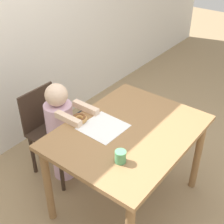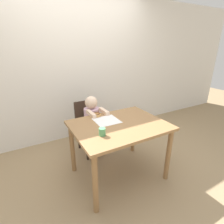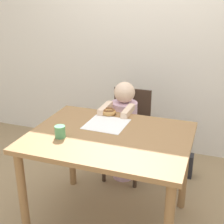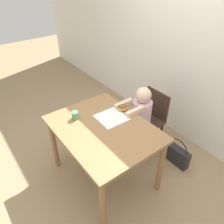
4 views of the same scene
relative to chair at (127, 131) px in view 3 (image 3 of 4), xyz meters
The scene contains 9 objects.
ground_plane 0.88m from the chair, 83.06° to the right, with size 12.00×12.00×0.00m, color #997F5B.
wall_back 1.03m from the chair, 81.58° to the left, with size 8.00×0.05×2.50m.
dining_table 0.79m from the chair, 83.06° to the right, with size 1.13×0.87×0.76m.
chair is the anchor object (origin of this frame).
child_figure 0.13m from the chair, 90.00° to the right, with size 0.25×0.46×0.96m.
donut 0.53m from the chair, 96.52° to the right, with size 0.12×0.12×0.05m.
napkin 0.67m from the chair, 89.33° to the right, with size 0.31×0.31×0.00m.
handbag 0.56m from the chair, 12.72° to the left, with size 0.35×0.10×0.37m.
cup 1.00m from the chair, 103.25° to the right, with size 0.07×0.07×0.08m.
Camera 3 is at (0.68, -1.86, 1.71)m, focal length 50.00 mm.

